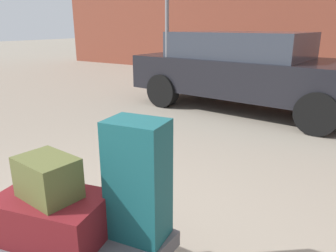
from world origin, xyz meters
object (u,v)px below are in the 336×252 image
(duffel_bag_olive_topmost_pile, at_px, (48,178))
(parked_car, at_px, (248,69))
(luggage_cart, at_px, (65,239))
(no_parking_sign, at_px, (167,22))
(suitcase_teal_front_right, at_px, (138,181))
(suitcase_maroon_center, at_px, (53,217))

(duffel_bag_olive_topmost_pile, xyz_separation_m, parked_car, (-0.56, 4.93, 0.03))
(duffel_bag_olive_topmost_pile, bearing_deg, parked_car, 102.31)
(luggage_cart, distance_m, duffel_bag_olive_topmost_pile, 0.47)
(parked_car, height_order, no_parking_sign, no_parking_sign)
(duffel_bag_olive_topmost_pile, bearing_deg, luggage_cart, 107.15)
(luggage_cart, relative_size, no_parking_sign, 0.48)
(suitcase_teal_front_right, height_order, parked_car, parked_car)
(suitcase_maroon_center, height_order, no_parking_sign, no_parking_sign)
(suitcase_teal_front_right, relative_size, duffel_bag_olive_topmost_pile, 2.12)
(luggage_cart, relative_size, suitcase_teal_front_right, 1.73)
(suitcase_maroon_center, distance_m, no_parking_sign, 4.83)
(suitcase_teal_front_right, height_order, no_parking_sign, no_parking_sign)
(luggage_cart, bearing_deg, duffel_bag_olive_topmost_pile, -78.61)
(no_parking_sign, bearing_deg, suitcase_teal_front_right, -59.44)
(duffel_bag_olive_topmost_pile, relative_size, no_parking_sign, 0.13)
(no_parking_sign, bearing_deg, parked_car, 25.23)
(suitcase_teal_front_right, bearing_deg, suitcase_maroon_center, -153.05)
(suitcase_maroon_center, height_order, parked_car, parked_car)
(luggage_cart, relative_size, suitcase_maroon_center, 1.98)
(luggage_cart, height_order, suitcase_teal_front_right, suitcase_teal_front_right)
(luggage_cart, xyz_separation_m, parked_car, (-0.55, 4.85, 0.49))
(suitcase_teal_front_right, bearing_deg, luggage_cart, -161.76)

